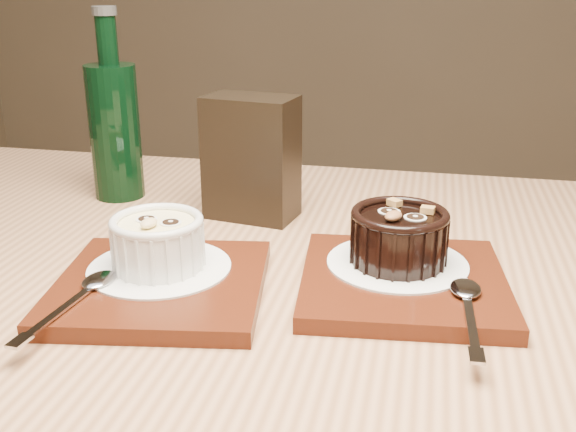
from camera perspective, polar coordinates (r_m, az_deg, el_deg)
name	(u,v)px	position (r m, az deg, el deg)	size (l,w,h in m)	color
table	(281,373)	(0.66, -0.62, -13.12)	(1.23, 0.84, 0.75)	#9E6A45
tray_left	(161,286)	(0.61, -10.72, -5.82)	(0.18, 0.18, 0.01)	#4E1D0D
doily_left	(160,267)	(0.63, -10.81, -4.29)	(0.13, 0.13, 0.00)	white
ramekin_white	(158,240)	(0.62, -10.97, -2.01)	(0.08, 0.08, 0.05)	white
spoon_left	(76,297)	(0.58, -17.54, -6.58)	(0.03, 0.13, 0.01)	#BABBC3
tray_right	(403,282)	(0.61, 9.71, -5.55)	(0.18, 0.18, 0.01)	#4E1D0D
doily_right	(397,263)	(0.63, 9.23, -3.93)	(0.13, 0.13, 0.00)	white
ramekin_dark	(399,234)	(0.62, 9.37, -1.53)	(0.09, 0.09, 0.05)	black
spoon_right	(469,308)	(0.56, 15.06, -7.50)	(0.03, 0.13, 0.01)	#BABBC3
condiment_stand	(251,158)	(0.77, -3.12, 4.93)	(0.10, 0.06, 0.14)	black
green_bottle	(115,126)	(0.86, -14.47, 7.36)	(0.06, 0.06, 0.23)	black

